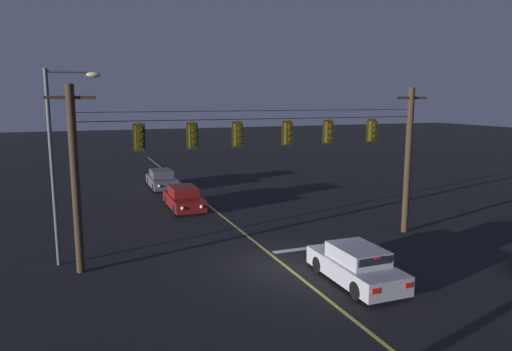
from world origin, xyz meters
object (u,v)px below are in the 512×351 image
at_px(car_oncoming_trailing, 162,180).
at_px(traffic_light_right_inner, 288,133).
at_px(traffic_light_rightmost, 329,132).
at_px(car_oncoming_lead, 184,198).
at_px(traffic_light_left_inner, 193,136).
at_px(traffic_light_centre, 239,135).
at_px(traffic_light_leftmost, 140,138).
at_px(street_lamp_corner, 60,149).
at_px(traffic_light_far_right, 373,131).
at_px(car_waiting_near_lane, 356,265).

bearing_deg(car_oncoming_trailing, traffic_light_right_inner, -79.97).
bearing_deg(traffic_light_rightmost, car_oncoming_lead, 118.32).
xyz_separation_m(traffic_light_left_inner, traffic_light_centre, (1.96, 0.00, 0.00)).
height_order(traffic_light_centre, traffic_light_right_inner, same).
bearing_deg(car_oncoming_trailing, car_oncoming_lead, -89.40).
height_order(traffic_light_leftmost, traffic_light_left_inner, same).
bearing_deg(car_oncoming_trailing, traffic_light_rightmost, -73.16).
height_order(traffic_light_rightmost, car_oncoming_trailing, traffic_light_rightmost).
height_order(car_oncoming_trailing, street_lamp_corner, street_lamp_corner).
height_order(traffic_light_far_right, car_waiting_near_lane, traffic_light_far_right).
bearing_deg(traffic_light_far_right, car_oncoming_trailing, 114.14).
height_order(traffic_light_right_inner, car_waiting_near_lane, traffic_light_right_inner).
relative_size(traffic_light_left_inner, car_oncoming_lead, 0.28).
relative_size(traffic_light_left_inner, car_oncoming_trailing, 0.28).
height_order(car_oncoming_lead, car_oncoming_trailing, same).
xyz_separation_m(traffic_light_left_inner, traffic_light_right_inner, (4.30, 0.00, 0.00)).
distance_m(car_waiting_near_lane, street_lamp_corner, 12.32).
relative_size(traffic_light_right_inner, car_waiting_near_lane, 0.28).
bearing_deg(car_oncoming_trailing, traffic_light_far_right, -65.86).
relative_size(traffic_light_left_inner, traffic_light_centre, 1.00).
height_order(traffic_light_rightmost, car_waiting_near_lane, traffic_light_rightmost).
bearing_deg(car_waiting_near_lane, traffic_light_right_inner, 96.72).
relative_size(car_waiting_near_lane, street_lamp_corner, 0.55).
bearing_deg(traffic_light_right_inner, traffic_light_far_right, 0.00).
bearing_deg(traffic_light_centre, traffic_light_left_inner, 180.00).
relative_size(traffic_light_right_inner, traffic_light_far_right, 1.00).
xyz_separation_m(traffic_light_right_inner, traffic_light_far_right, (4.44, 0.00, 0.00)).
xyz_separation_m(traffic_light_leftmost, car_waiting_near_lane, (7.01, -4.76, -4.55)).
bearing_deg(traffic_light_right_inner, traffic_light_centre, 180.00).
height_order(car_waiting_near_lane, street_lamp_corner, street_lamp_corner).
relative_size(traffic_light_centre, car_waiting_near_lane, 0.28).
distance_m(traffic_light_centre, traffic_light_far_right, 6.78).
distance_m(traffic_light_leftmost, street_lamp_corner, 3.23).
height_order(traffic_light_rightmost, car_oncoming_lead, traffic_light_rightmost).
bearing_deg(traffic_light_right_inner, car_waiting_near_lane, -83.28).
distance_m(traffic_light_rightmost, car_oncoming_trailing, 17.70).
xyz_separation_m(traffic_light_right_inner, car_oncoming_lead, (-2.82, 9.05, -4.55)).
relative_size(traffic_light_right_inner, car_oncoming_trailing, 0.28).
bearing_deg(car_oncoming_trailing, traffic_light_centre, -88.06).
relative_size(traffic_light_right_inner, traffic_light_rightmost, 1.00).
height_order(traffic_light_centre, car_waiting_near_lane, traffic_light_centre).
distance_m(traffic_light_leftmost, car_waiting_near_lane, 9.62).
xyz_separation_m(traffic_light_rightmost, car_oncoming_trailing, (-4.95, 16.37, -4.55)).
bearing_deg(traffic_light_far_right, traffic_light_right_inner, 180.00).
bearing_deg(street_lamp_corner, traffic_light_rightmost, -5.97).
bearing_deg(car_waiting_near_lane, traffic_light_far_right, 50.81).
bearing_deg(car_oncoming_trailing, traffic_light_left_inner, -94.91).
height_order(traffic_light_leftmost, traffic_light_rightmost, same).
height_order(traffic_light_centre, street_lamp_corner, street_lamp_corner).
bearing_deg(car_oncoming_lead, car_oncoming_trailing, 90.60).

